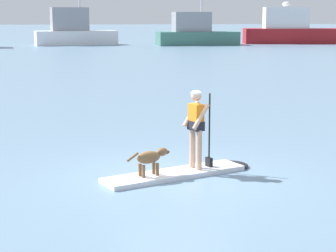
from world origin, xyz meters
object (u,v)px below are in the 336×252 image
Objects in this scene: dog at (151,158)px; moored_boat_starboard at (195,33)px; person_paddler at (197,123)px; paddleboard at (183,173)px; moored_boat_center at (74,31)px; moored_boat_port at (290,30)px.

moored_boat_starboard reaches higher than dog.
paddleboard is at bearing -156.72° from person_paddler.
paddleboard is 3.66× the size of dog.
moored_boat_center is at bearing 93.68° from person_paddler.
moored_boat_port reaches higher than paddleboard.
moored_boat_center is 25.22m from moored_boat_port.
moored_boat_starboard reaches higher than moored_boat_port.
paddleboard is 56.50m from moored_boat_center.
paddleboard is 61.01m from moored_boat_port.
moored_boat_starboard is (13.47, -1.71, -0.17)m from moored_boat_center.
paddleboard is 0.90m from dog.
person_paddler is 1.80× the size of dog.
dog is at bearing -111.57° from moored_boat_port.
dog is 56.06m from moored_boat_starboard.
person_paddler is at bearing -110.82° from moored_boat_port.
dog is (-0.73, -0.32, 0.42)m from paddleboard.
moored_boat_starboard is 1.04× the size of moored_boat_port.
person_paddler reaches higher than paddleboard.
moored_boat_center is (-3.62, 56.25, 0.46)m from person_paddler.
moored_boat_center is (-3.32, 56.38, 1.50)m from paddleboard.
moored_boat_starboard is (10.15, 54.67, 1.33)m from paddleboard.
person_paddler is at bearing -100.23° from moored_boat_starboard.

